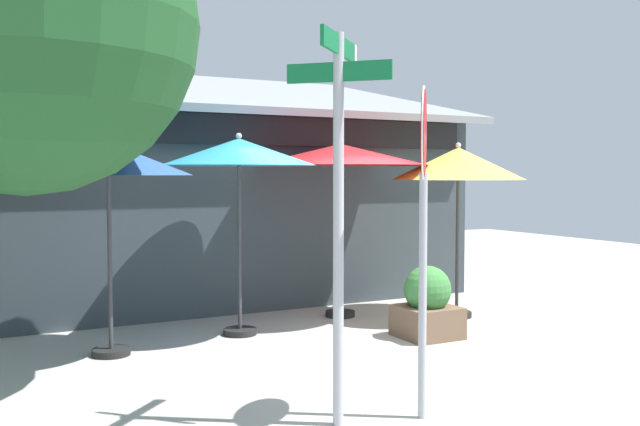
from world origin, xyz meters
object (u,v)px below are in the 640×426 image
Objects in this scene: stop_sign at (423,187)px; patio_umbrella_royal_blue_left at (108,161)px; sidewalk_planter at (427,305)px; street_sign_post at (339,188)px; patio_umbrella_teal_center at (239,154)px; patio_umbrella_mustard_far_right at (458,165)px; patio_umbrella_crimson_right at (340,156)px.

patio_umbrella_royal_blue_left is (-1.94, 3.42, 0.26)m from stop_sign.
sidewalk_planter is (1.86, 2.44, -1.58)m from stop_sign.
street_sign_post is at bearing -69.22° from patio_umbrella_royal_blue_left.
patio_umbrella_royal_blue_left is 1.75m from patio_umbrella_teal_center.
sidewalk_planter is (3.80, -0.98, -1.83)m from patio_umbrella_royal_blue_left.
stop_sign reaches higher than patio_umbrella_mustard_far_right.
stop_sign is at bearing -86.52° from patio_umbrella_teal_center.
stop_sign is 4.49m from patio_umbrella_mustard_far_right.
patio_umbrella_mustard_far_right reaches higher than sidewalk_planter.
patio_umbrella_crimson_right is at bearing 101.08° from sidewalk_planter.
stop_sign is 3.06× the size of sidewalk_planter.
street_sign_post reaches higher than patio_umbrella_royal_blue_left.
stop_sign is 1.09× the size of patio_umbrella_crimson_right.
sidewalk_planter is (-1.18, -0.86, -1.82)m from patio_umbrella_mustard_far_right.
patio_umbrella_crimson_right reaches higher than sidewalk_planter.
stop_sign is 3.45m from sidewalk_planter.
patio_umbrella_royal_blue_left is at bearing -168.30° from patio_umbrella_crimson_right.
patio_umbrella_crimson_right is 1.73m from patio_umbrella_mustard_far_right.
patio_umbrella_royal_blue_left is at bearing 165.55° from sidewalk_planter.
patio_umbrella_teal_center is 1.03× the size of patio_umbrella_mustard_far_right.
patio_umbrella_royal_blue_left is at bearing 110.78° from street_sign_post.
stop_sign is 1.12× the size of patio_umbrella_royal_blue_left.
patio_umbrella_royal_blue_left reaches higher than sidewalk_planter.
patio_umbrella_crimson_right is (3.47, 0.72, 0.12)m from patio_umbrella_royal_blue_left.
patio_umbrella_mustard_far_right is at bearing 47.40° from stop_sign.
street_sign_post is 4.88m from patio_umbrella_mustard_far_right.
stop_sign is 1.08× the size of patio_umbrella_teal_center.
sidewalk_planter is at bearing -143.68° from patio_umbrella_mustard_far_right.
patio_umbrella_crimson_right is (1.75, 0.42, 0.01)m from patio_umbrella_teal_center.
patio_umbrella_teal_center is (0.49, 3.52, 0.37)m from street_sign_post.
sidewalk_planter is at bearing -78.92° from patio_umbrella_crimson_right.
stop_sign is at bearing -132.60° from patio_umbrella_mustard_far_right.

